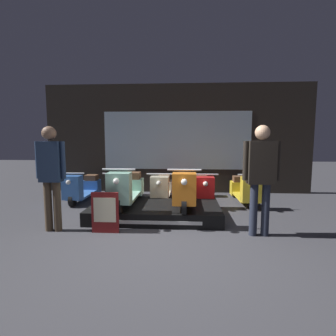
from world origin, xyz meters
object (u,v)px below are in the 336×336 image
scooter_backrow_2 (162,189)px  scooter_backrow_3 (203,189)px  scooter_backrow_1 (122,188)px  person_right_browsing (261,171)px  price_sign_board (105,212)px  scooter_backrow_0 (83,188)px  person_left_browsing (51,171)px  scooter_display_right (184,189)px  scooter_backrow_4 (244,190)px  scooter_display_left (127,188)px

scooter_backrow_2 → scooter_backrow_3: (1.04, 0.00, 0.00)m
scooter_backrow_1 → person_right_browsing: 3.73m
scooter_backrow_3 → price_sign_board: (-1.82, -2.31, 0.03)m
scooter_backrow_1 → person_right_browsing: person_right_browsing is taller
scooter_backrow_0 → scooter_backrow_3: same height
price_sign_board → person_right_browsing: bearing=1.0°
scooter_backrow_2 → person_right_browsing: bearing=-51.3°
scooter_backrow_3 → person_left_browsing: (-2.76, -2.27, 0.73)m
scooter_display_right → scooter_backrow_1: 2.12m
scooter_display_right → scooter_backrow_2: 1.49m
scooter_backrow_2 → price_sign_board: (-0.78, -2.31, 0.03)m
scooter_display_right → person_right_browsing: bearing=-36.1°
scooter_display_right → person_right_browsing: (1.25, -0.91, 0.50)m
scooter_backrow_0 → person_left_browsing: bearing=-81.0°
scooter_backrow_0 → scooter_backrow_2: bearing=0.0°
price_sign_board → scooter_backrow_2: bearing=71.4°
scooter_display_right → scooter_backrow_4: scooter_display_right is taller
scooter_display_left → scooter_backrow_4: (2.68, 1.35, -0.26)m
scooter_backrow_1 → scooter_backrow_3: (2.08, 0.00, 0.00)m
scooter_backrow_2 → price_sign_board: scooter_backrow_2 is taller
scooter_backrow_3 → person_right_browsing: bearing=-71.0°
scooter_display_left → scooter_backrow_0: bearing=137.4°
scooter_display_left → person_left_browsing: bearing=-140.7°
person_right_browsing → scooter_display_right: bearing=143.9°
scooter_backrow_0 → person_left_browsing: person_left_browsing is taller
scooter_backrow_2 → scooter_backrow_4: (2.08, 0.00, 0.00)m
scooter_display_left → scooter_display_right: bearing=0.0°
scooter_backrow_2 → person_left_browsing: (-1.72, -2.27, 0.73)m
scooter_display_right → scooter_backrow_0: (-2.64, 1.35, -0.26)m
person_right_browsing → scooter_display_left: bearing=159.4°
person_left_browsing → scooter_backrow_0: bearing=99.0°
person_left_browsing → person_right_browsing: person_right_browsing is taller
scooter_display_right → price_sign_board: scooter_display_right is taller
scooter_backrow_0 → scooter_backrow_1: 1.04m
scooter_display_left → scooter_display_right: 1.17m
scooter_backrow_1 → scooter_backrow_3: bearing=0.0°
scooter_backrow_3 → scooter_backrow_4: same height
scooter_backrow_4 → person_right_browsing: bearing=-96.5°
scooter_backrow_1 → price_sign_board: scooter_backrow_1 is taller
scooter_display_right → scooter_backrow_1: (-1.61, 1.35, -0.26)m
scooter_backrow_1 → scooter_display_left: bearing=-72.3°
scooter_display_left → price_sign_board: size_ratio=2.45×
scooter_backrow_2 → scooter_backrow_3: bearing=0.0°
scooter_display_right → scooter_backrow_0: scooter_display_right is taller
scooter_backrow_1 → person_right_browsing: size_ratio=0.95×
person_left_browsing → scooter_display_right: bearing=21.8°
scooter_display_right → scooter_backrow_2: size_ratio=1.00×
scooter_backrow_0 → scooter_backrow_1: same height
scooter_backrow_2 → person_left_browsing: size_ratio=0.95×
scooter_backrow_3 → person_left_browsing: bearing=-140.6°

